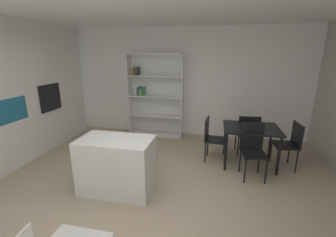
{
  "coord_description": "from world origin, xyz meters",
  "views": [
    {
      "loc": [
        1.01,
        -2.86,
        2.14
      ],
      "look_at": [
        0.25,
        0.67,
        1.11
      ],
      "focal_mm": 24.14,
      "sensor_mm": 36.0,
      "label": 1
    }
  ],
  "objects": [
    {
      "name": "ground_plane",
      "position": [
        0.0,
        0.0,
        0.0
      ],
      "size": [
        9.3,
        9.3,
        0.0
      ],
      "primitive_type": "plane",
      "color": "tan"
    },
    {
      "name": "back_partition",
      "position": [
        0.0,
        3.09,
        1.4
      ],
      "size": [
        6.76,
        0.06,
        2.8
      ],
      "primitive_type": "cube",
      "color": "white",
      "rests_on": "ground_plane"
    },
    {
      "name": "cabinet_niche_splashback",
      "position": [
        -2.65,
        0.28,
        1.14
      ],
      "size": [
        0.01,
        1.07,
        0.44
      ],
      "color": "#1E6084",
      "rests_on": "ground_plane"
    },
    {
      "name": "built_in_oven",
      "position": [
        -2.64,
        1.48,
        1.2
      ],
      "size": [
        0.06,
        0.62,
        0.59
      ],
      "color": "black",
      "rests_on": "ground_plane"
    },
    {
      "name": "kitchen_island",
      "position": [
        -0.46,
        0.13,
        0.44
      ],
      "size": [
        1.14,
        0.66,
        0.89
      ],
      "primitive_type": "cube",
      "color": "silver",
      "rests_on": "ground_plane"
    },
    {
      "name": "open_bookshelf",
      "position": [
        -0.6,
        2.79,
        1.13
      ],
      "size": [
        1.44,
        0.34,
        2.15
      ],
      "color": "white",
      "rests_on": "ground_plane"
    },
    {
      "name": "dining_table",
      "position": [
        1.72,
        1.53,
        0.69
      ],
      "size": [
        1.04,
        0.84,
        0.78
      ],
      "color": "black",
      "rests_on": "ground_plane"
    },
    {
      "name": "dining_chair_far",
      "position": [
        1.72,
        1.98,
        0.54
      ],
      "size": [
        0.47,
        0.45,
        0.9
      ],
      "rotation": [
        0.0,
        0.0,
        3.22
      ],
      "color": "black",
      "rests_on": "ground_plane"
    },
    {
      "name": "dining_chair_near",
      "position": [
        1.7,
        1.09,
        0.56
      ],
      "size": [
        0.46,
        0.49,
        0.97
      ],
      "rotation": [
        0.0,
        0.0,
        0.14
      ],
      "color": "black",
      "rests_on": "ground_plane"
    },
    {
      "name": "dining_chair_window_side",
      "position": [
        2.45,
        1.54,
        0.55
      ],
      "size": [
        0.43,
        0.48,
        0.9
      ],
      "rotation": [
        0.0,
        0.0,
        -1.5
      ],
      "color": "black",
      "rests_on": "ground_plane"
    },
    {
      "name": "dining_chair_island_side",
      "position": [
        0.98,
        1.54,
        0.54
      ],
      "size": [
        0.48,
        0.46,
        0.9
      ],
      "rotation": [
        0.0,
        0.0,
        1.47
      ],
      "color": "black",
      "rests_on": "ground_plane"
    }
  ]
}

